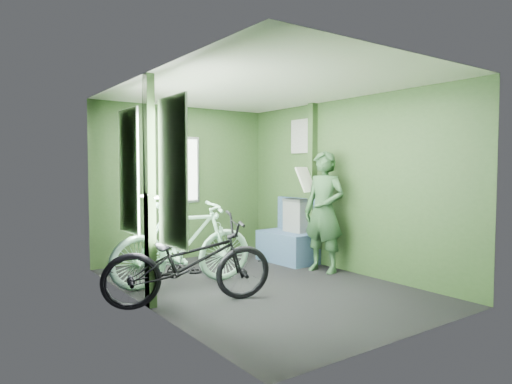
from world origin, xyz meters
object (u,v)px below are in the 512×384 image
(bicycle_mint, at_px, (184,287))
(passenger, at_px, (324,212))
(bicycle_black, at_px, (190,305))
(waste_box, at_px, (298,230))
(bench_seat, at_px, (289,243))

(bicycle_mint, height_order, passenger, passenger)
(passenger, bearing_deg, bicycle_black, -95.73)
(waste_box, bearing_deg, bicycle_mint, -170.94)
(bicycle_black, distance_m, bench_seat, 2.44)
(bicycle_black, height_order, bicycle_mint, bicycle_mint)
(bicycle_black, xyz_separation_m, bench_seat, (2.17, 1.07, 0.28))
(bench_seat, bearing_deg, passenger, -94.74)
(bicycle_mint, distance_m, passenger, 2.07)
(waste_box, relative_size, bench_seat, 0.99)
(passenger, xyz_separation_m, bench_seat, (0.02, 0.76, -0.53))
(bicycle_black, distance_m, passenger, 2.31)
(passenger, bearing_deg, bicycle_mint, -114.82)
(bicycle_mint, xyz_separation_m, bench_seat, (1.90, 0.40, 0.28))
(bicycle_black, height_order, waste_box, waste_box)
(bench_seat, bearing_deg, bicycle_black, -156.70)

